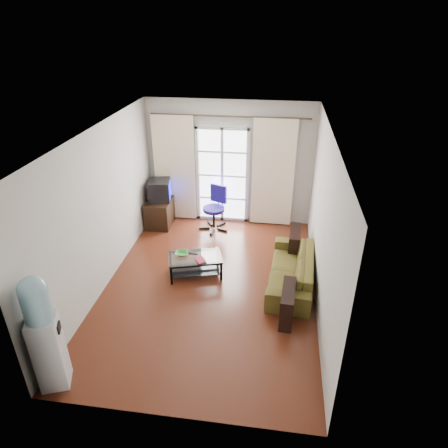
% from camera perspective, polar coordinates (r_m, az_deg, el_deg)
% --- Properties ---
extents(floor, '(5.20, 5.20, 0.00)m').
position_cam_1_polar(floor, '(7.09, -2.03, -8.77)').
color(floor, '#5E2916').
rests_on(floor, ground).
extents(ceiling, '(5.20, 5.20, 0.00)m').
position_cam_1_polar(ceiling, '(5.89, -2.48, 12.79)').
color(ceiling, white).
rests_on(ceiling, wall_back).
extents(wall_back, '(3.60, 0.02, 2.70)m').
position_cam_1_polar(wall_back, '(8.74, 0.79, 8.68)').
color(wall_back, beige).
rests_on(wall_back, floor).
extents(wall_front, '(3.60, 0.02, 2.70)m').
position_cam_1_polar(wall_front, '(4.28, -8.54, -14.84)').
color(wall_front, beige).
rests_on(wall_front, floor).
extents(wall_left, '(0.02, 5.20, 2.70)m').
position_cam_1_polar(wall_left, '(6.90, -17.12, 1.91)').
color(wall_left, beige).
rests_on(wall_left, floor).
extents(wall_right, '(0.02, 5.20, 2.70)m').
position_cam_1_polar(wall_right, '(6.33, 14.02, -0.07)').
color(wall_right, beige).
rests_on(wall_right, floor).
extents(french_door, '(1.16, 0.06, 2.15)m').
position_cam_1_polar(french_door, '(8.80, -0.25, 6.92)').
color(french_door, white).
rests_on(french_door, wall_back).
extents(curtain_rod, '(3.30, 0.04, 0.04)m').
position_cam_1_polar(curtain_rod, '(8.36, 0.74, 15.13)').
color(curtain_rod, '#4C3F2D').
rests_on(curtain_rod, wall_back).
extents(curtain_left, '(0.90, 0.07, 2.35)m').
position_cam_1_polar(curtain_left, '(8.91, -7.07, 7.81)').
color(curtain_left, '#FFF2CD').
rests_on(curtain_left, curtain_rod).
extents(curtain_right, '(0.90, 0.07, 2.35)m').
position_cam_1_polar(curtain_right, '(8.62, 7.00, 7.12)').
color(curtain_right, '#FFF2CD').
rests_on(curtain_right, curtain_rod).
extents(radiator, '(0.64, 0.12, 0.64)m').
position_cam_1_polar(radiator, '(8.98, 5.73, 2.04)').
color(radiator, gray).
rests_on(radiator, floor).
extents(sofa, '(1.97, 0.99, 0.54)m').
position_cam_1_polar(sofa, '(7.11, 9.59, -6.41)').
color(sofa, brown).
rests_on(sofa, floor).
extents(coffee_table, '(1.05, 0.78, 0.38)m').
position_cam_1_polar(coffee_table, '(7.24, -4.14, -5.59)').
color(coffee_table, silver).
rests_on(coffee_table, floor).
extents(bowl, '(0.27, 0.27, 0.06)m').
position_cam_1_polar(bowl, '(7.22, -6.05, -4.21)').
color(bowl, '#369550').
rests_on(bowl, coffee_table).
extents(book, '(0.36, 0.36, 0.02)m').
position_cam_1_polar(book, '(7.02, -3.98, -5.33)').
color(book, '#9E1E13').
rests_on(book, coffee_table).
extents(remote, '(0.17, 0.06, 0.02)m').
position_cam_1_polar(remote, '(7.25, -4.41, -4.19)').
color(remote, black).
rests_on(remote, coffee_table).
extents(tv_stand, '(0.55, 0.81, 0.59)m').
position_cam_1_polar(tv_stand, '(9.04, -9.12, 1.73)').
color(tv_stand, black).
rests_on(tv_stand, floor).
extents(crt_tv, '(0.56, 0.56, 0.45)m').
position_cam_1_polar(crt_tv, '(8.85, -9.32, 4.80)').
color(crt_tv, black).
rests_on(crt_tv, tv_stand).
extents(task_chair, '(0.85, 0.85, 0.97)m').
position_cam_1_polar(task_chair, '(8.74, -1.35, 1.07)').
color(task_chair, black).
rests_on(task_chair, floor).
extents(water_cooler, '(0.43, 0.43, 1.65)m').
position_cam_1_polar(water_cooler, '(5.39, -24.35, -13.83)').
color(water_cooler, silver).
rests_on(water_cooler, floor).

